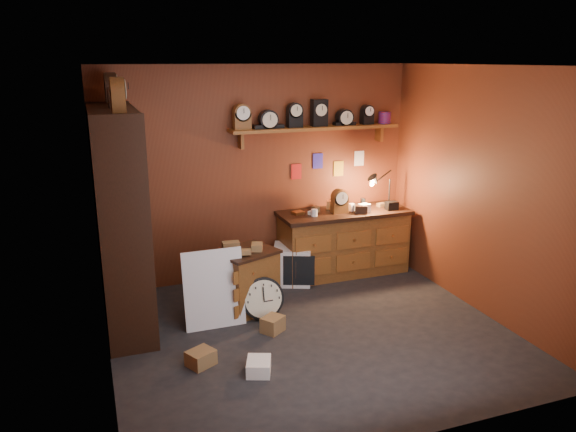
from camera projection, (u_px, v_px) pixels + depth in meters
The scene contains 11 objects.
floor at pixel (312, 334), 5.84m from camera, with size 4.00×4.00×0.00m, color black.
room_shell at pixel (314, 169), 5.48m from camera, with size 4.02×3.62×2.71m.
shelving_unit at pixel (117, 210), 5.79m from camera, with size 0.47×1.60×2.58m.
workbench at pixel (344, 239), 7.39m from camera, with size 1.72×0.66×1.36m.
low_cabinet at pixel (247, 278), 6.30m from camera, with size 0.77×0.72×0.80m.
big_round_clock at pixel (263, 298), 6.13m from camera, with size 0.47×0.16×0.48m.
white_panel at pixel (215, 325), 6.03m from camera, with size 0.64×0.03×0.86m, color silver.
mini_fridge at pixel (292, 264), 7.13m from camera, with size 0.60×0.62×0.48m.
floor_box_a at pixel (201, 358), 5.22m from camera, with size 0.24×0.20×0.15m, color olive.
floor_box_b at pixel (259, 366), 5.10m from camera, with size 0.21×0.26×0.13m, color white.
floor_box_c at pixel (273, 324), 5.86m from camera, with size 0.22×0.18×0.16m, color olive.
Camera 1 is at (-2.04, -4.88, 2.76)m, focal length 35.00 mm.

